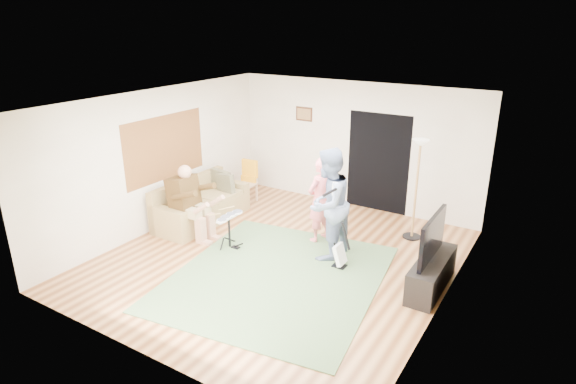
# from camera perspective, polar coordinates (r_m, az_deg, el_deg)

# --- Properties ---
(floor) EXTENTS (6.00, 6.00, 0.00)m
(floor) POSITION_cam_1_polar(r_m,az_deg,el_deg) (8.40, -1.02, -7.85)
(floor) COLOR brown
(floor) RESTS_ON ground
(walls) EXTENTS (5.50, 6.00, 2.70)m
(walls) POSITION_cam_1_polar(r_m,az_deg,el_deg) (7.86, -1.08, 0.88)
(walls) COLOR silver
(walls) RESTS_ON floor
(ceiling) EXTENTS (6.00, 6.00, 0.00)m
(ceiling) POSITION_cam_1_polar(r_m,az_deg,el_deg) (7.52, -1.15, 10.64)
(ceiling) COLOR white
(ceiling) RESTS_ON walls
(window_blinds) EXTENTS (0.00, 2.05, 2.05)m
(window_blinds) POSITION_cam_1_polar(r_m,az_deg,el_deg) (9.64, -14.35, 5.12)
(window_blinds) COLOR #93592D
(window_blinds) RESTS_ON walls
(doorway) EXTENTS (2.10, 0.00, 2.10)m
(doorway) POSITION_cam_1_polar(r_m,az_deg,el_deg) (10.27, 10.62, 3.41)
(doorway) COLOR black
(doorway) RESTS_ON walls
(picture_frame) EXTENTS (0.42, 0.03, 0.32)m
(picture_frame) POSITION_cam_1_polar(r_m,az_deg,el_deg) (10.82, 1.92, 9.22)
(picture_frame) COLOR #3F2314
(picture_frame) RESTS_ON walls
(area_rug) EXTENTS (3.60, 3.96, 0.02)m
(area_rug) POSITION_cam_1_polar(r_m,az_deg,el_deg) (7.83, -1.31, -10.01)
(area_rug) COLOR #4B6B41
(area_rug) RESTS_ON floor
(sofa) EXTENTS (0.86, 2.09, 0.85)m
(sofa) POSITION_cam_1_polar(r_m,az_deg,el_deg) (9.96, -10.50, -1.79)
(sofa) COLOR #A28751
(sofa) RESTS_ON floor
(drummer) EXTENTS (0.91, 0.51, 1.39)m
(drummer) POSITION_cam_1_polar(r_m,az_deg,el_deg) (9.15, -11.30, -2.08)
(drummer) COLOR #4C3315
(drummer) RESTS_ON sofa
(drum_kit) EXTENTS (0.35, 0.63, 0.64)m
(drum_kit) POSITION_cam_1_polar(r_m,az_deg,el_deg) (8.72, -6.97, -4.83)
(drum_kit) COLOR black
(drum_kit) RESTS_ON floor
(singer) EXTENTS (0.52, 0.66, 1.60)m
(singer) POSITION_cam_1_polar(r_m,az_deg,el_deg) (8.76, 3.83, -0.95)
(singer) COLOR #F86C73
(singer) RESTS_ON floor
(microphone) EXTENTS (0.06, 0.06, 0.24)m
(microphone) POSITION_cam_1_polar(r_m,az_deg,el_deg) (8.54, 5.07, 1.27)
(microphone) COLOR black
(microphone) RESTS_ON singer
(guitarist) EXTENTS (0.78, 0.98, 1.93)m
(guitarist) POSITION_cam_1_polar(r_m,az_deg,el_deg) (8.11, 4.74, -1.45)
(guitarist) COLOR #7282A7
(guitarist) RESTS_ON floor
(guitar_held) EXTENTS (0.17, 0.61, 0.26)m
(guitar_held) POSITION_cam_1_polar(r_m,az_deg,el_deg) (7.91, 6.10, 0.62)
(guitar_held) COLOR white
(guitar_held) RESTS_ON guitarist
(guitar_spare) EXTENTS (0.29, 0.26, 0.82)m
(guitar_spare) POSITION_cam_1_polar(r_m,az_deg,el_deg) (8.06, 6.22, -7.39)
(guitar_spare) COLOR black
(guitar_spare) RESTS_ON floor
(torchiere_lamp) EXTENTS (0.34, 0.34, 1.90)m
(torchiere_lamp) POSITION_cam_1_polar(r_m,az_deg,el_deg) (8.98, 15.14, 2.32)
(torchiere_lamp) COLOR black
(torchiere_lamp) RESTS_ON floor
(dining_chair) EXTENTS (0.42, 0.44, 0.94)m
(dining_chair) POSITION_cam_1_polar(r_m,az_deg,el_deg) (10.80, -4.89, 0.54)
(dining_chair) COLOR #D2B089
(dining_chair) RESTS_ON floor
(tv_cabinet) EXTENTS (0.40, 1.40, 0.50)m
(tv_cabinet) POSITION_cam_1_polar(r_m,az_deg,el_deg) (7.74, 16.65, -9.27)
(tv_cabinet) COLOR black
(tv_cabinet) RESTS_ON floor
(television) EXTENTS (0.06, 1.13, 0.69)m
(television) POSITION_cam_1_polar(r_m,az_deg,el_deg) (7.48, 16.74, -5.16)
(television) COLOR black
(television) RESTS_ON tv_cabinet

